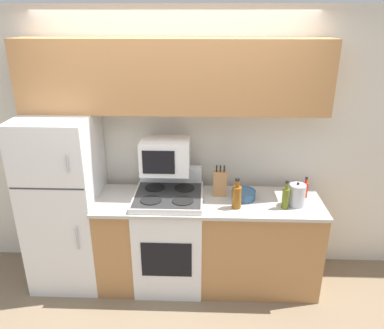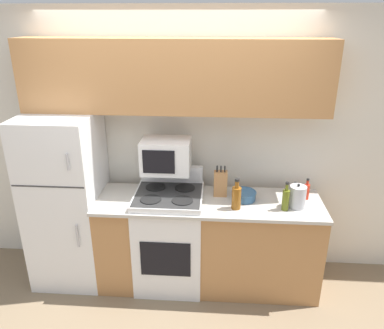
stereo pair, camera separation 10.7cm
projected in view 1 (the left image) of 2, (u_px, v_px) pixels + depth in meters
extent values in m
plane|color=#7F6B51|center=(172.00, 300.00, 3.47)|extent=(12.00, 12.00, 0.00)
cube|color=silver|center=(176.00, 145.00, 3.65)|extent=(8.00, 0.05, 2.55)
cube|color=#B27A47|center=(208.00, 243.00, 3.56)|extent=(2.04, 0.59, 0.87)
cube|color=#BCB7AD|center=(209.00, 202.00, 3.38)|extent=(2.04, 0.63, 0.03)
cube|color=white|center=(65.00, 202.00, 3.50)|extent=(0.65, 0.67, 1.65)
cube|color=#383838|center=(47.00, 189.00, 3.09)|extent=(0.63, 0.01, 0.01)
cylinder|color=#B7B7BC|center=(67.00, 164.00, 2.98)|extent=(0.02, 0.02, 0.14)
cylinder|color=#B7B7BC|center=(77.00, 238.00, 3.23)|extent=(0.02, 0.02, 0.22)
cube|color=#B27A47|center=(173.00, 76.00, 3.22)|extent=(2.68, 0.33, 0.63)
cube|color=white|center=(169.00, 239.00, 3.55)|extent=(0.62, 0.59, 0.95)
cube|color=black|center=(166.00, 260.00, 3.28)|extent=(0.44, 0.01, 0.34)
cube|color=#2D2D2D|center=(168.00, 195.00, 3.37)|extent=(0.59, 0.56, 0.01)
cube|color=white|center=(171.00, 174.00, 3.60)|extent=(0.59, 0.06, 0.16)
cylinder|color=black|center=(151.00, 200.00, 3.25)|extent=(0.19, 0.19, 0.01)
cylinder|color=black|center=(183.00, 201.00, 3.24)|extent=(0.19, 0.19, 0.01)
cylinder|color=black|center=(155.00, 187.00, 3.49)|extent=(0.19, 0.19, 0.01)
cylinder|color=black|center=(184.00, 188.00, 3.48)|extent=(0.19, 0.19, 0.01)
cube|color=white|center=(165.00, 156.00, 3.38)|extent=(0.44, 0.31, 0.30)
cube|color=black|center=(158.00, 162.00, 3.23)|extent=(0.28, 0.01, 0.21)
cube|color=#B27A47|center=(220.00, 183.00, 3.43)|extent=(0.12, 0.08, 0.24)
cylinder|color=black|center=(217.00, 169.00, 3.37)|extent=(0.01, 0.01, 0.06)
cylinder|color=black|center=(220.00, 169.00, 3.37)|extent=(0.01, 0.01, 0.06)
cylinder|color=black|center=(224.00, 169.00, 3.37)|extent=(0.01, 0.01, 0.06)
cylinder|color=#335B84|center=(244.00, 195.00, 3.39)|extent=(0.21, 0.21, 0.08)
torus|color=#335B84|center=(244.00, 191.00, 3.38)|extent=(0.22, 0.22, 0.01)
cylinder|color=black|center=(293.00, 193.00, 3.38)|extent=(0.05, 0.05, 0.13)
cylinder|color=black|center=(294.00, 184.00, 3.35)|extent=(0.02, 0.02, 0.04)
cylinder|color=black|center=(294.00, 181.00, 3.34)|extent=(0.03, 0.03, 0.01)
cylinder|color=#5B6619|center=(285.00, 199.00, 3.20)|extent=(0.06, 0.06, 0.18)
cylinder|color=#5B6619|center=(287.00, 186.00, 3.16)|extent=(0.03, 0.03, 0.06)
cylinder|color=black|center=(287.00, 182.00, 3.15)|extent=(0.03, 0.03, 0.02)
cylinder|color=brown|center=(237.00, 197.00, 3.21)|extent=(0.08, 0.08, 0.20)
cylinder|color=brown|center=(237.00, 184.00, 3.16)|extent=(0.04, 0.04, 0.06)
cylinder|color=black|center=(238.00, 179.00, 3.15)|extent=(0.04, 0.04, 0.02)
cylinder|color=red|center=(305.00, 190.00, 3.41)|extent=(0.05, 0.05, 0.14)
cylinder|color=red|center=(306.00, 181.00, 3.38)|extent=(0.02, 0.02, 0.04)
cylinder|color=black|center=(307.00, 178.00, 3.36)|extent=(0.02, 0.03, 0.02)
cylinder|color=#B7B7BC|center=(297.00, 195.00, 3.25)|extent=(0.14, 0.14, 0.20)
sphere|color=black|center=(298.00, 184.00, 3.21)|extent=(0.02, 0.02, 0.02)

